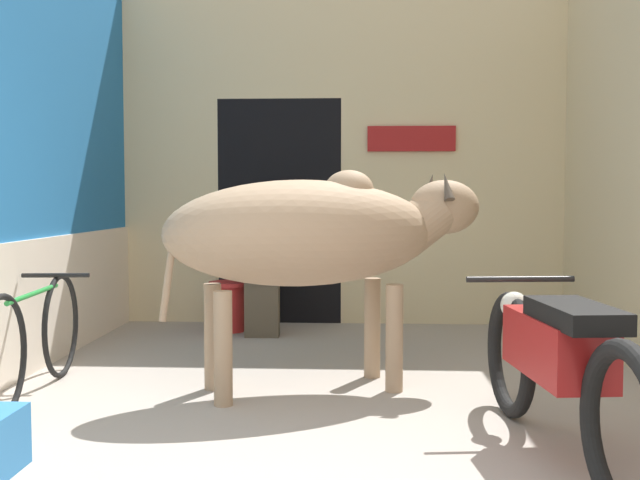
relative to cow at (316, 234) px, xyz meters
The scene contains 7 objects.
wall_left_shopfront 2.18m from the cow, behind, with size 0.25×4.61×3.31m.
wall_back_with_doorway 2.79m from the cow, 93.18° to the left, with size 4.20×0.93×3.31m.
cow is the anchor object (origin of this frame).
motorcycle_near 1.77m from the cow, 45.44° to the right, with size 0.58×2.06×0.80m.
bicycle 1.84m from the cow, behind, with size 0.44×1.73×0.72m.
shopkeeper_seated 1.97m from the cow, 107.09° to the left, with size 0.42×0.34×1.30m.
plastic_stool 2.31m from the cow, 114.32° to the left, with size 0.38×0.38×0.45m.
Camera 1 is at (0.17, -2.54, 1.23)m, focal length 42.00 mm.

